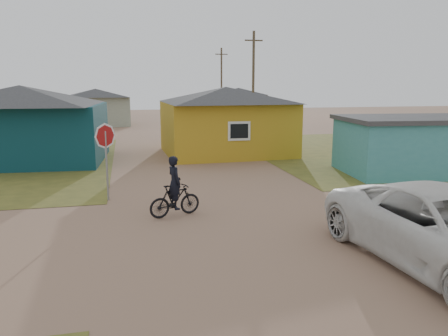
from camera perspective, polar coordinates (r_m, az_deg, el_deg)
The scene contains 12 objects.
ground at distance 12.15m, azimuth 3.66°, elevation -8.66°, with size 120.00×120.00×0.00m, color #977057.
grass_ne at distance 29.82m, azimuth 22.83°, elevation 2.26°, with size 20.00×18.00×0.00m, color olive.
house_teal at distance 25.10m, azimuth -24.84°, elevation 5.34°, with size 8.93×7.08×4.00m.
house_yellow at distance 25.71m, azimuth 0.27°, elevation 6.34°, with size 7.72×6.76×3.90m.
shed_turquoise at distance 21.81m, azimuth 23.26°, elevation 2.79°, with size 6.71×4.93×2.60m.
house_pale_west at distance 45.11m, azimuth -16.34°, elevation 7.70°, with size 7.04×6.15×3.60m.
house_beige_east at distance 52.71m, azimuth 1.88°, elevation 8.54°, with size 6.95×6.05×3.60m.
house_pale_north at distance 58.02m, azimuth -23.61°, elevation 7.76°, with size 6.28×5.81×3.40m.
utility_pole_near at distance 34.38m, azimuth 3.84°, elevation 11.04°, with size 1.40×0.20×8.00m.
utility_pole_far at distance 50.14m, azimuth -0.34°, elevation 11.03°, with size 1.40×0.20×8.00m.
stop_sign at distance 15.72m, azimuth -15.20°, elevation 2.98°, with size 0.86×0.34×2.74m.
cyclist at distance 13.64m, azimuth -6.45°, elevation -3.46°, with size 1.75×0.97×1.90m.
Camera 1 is at (-3.26, -10.97, 4.07)m, focal length 35.00 mm.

